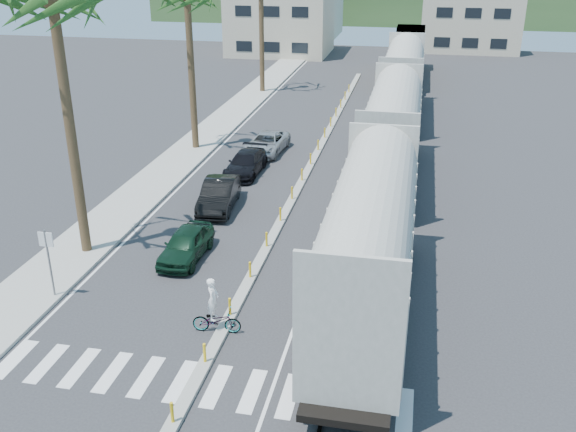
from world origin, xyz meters
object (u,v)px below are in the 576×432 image
object	(u,v)px
car_lead	(186,244)
cyclist	(216,315)
car_second	(219,195)
street_sign	(48,254)

from	to	relation	value
car_lead	cyclist	world-z (taller)	cyclist
car_second	cyclist	distance (m)	11.78
car_lead	car_second	xyz separation A→B (m)	(-0.29, 5.91, 0.08)
street_sign	cyclist	size ratio (longest dim) A/B	1.37
cyclist	car_lead	bearing A→B (deg)	24.88
street_sign	car_lead	bearing A→B (deg)	47.71
street_sign	car_lead	xyz separation A→B (m)	(3.98, 4.38, -1.28)
car_second	cyclist	size ratio (longest dim) A/B	2.19
street_sign	cyclist	bearing A→B (deg)	-7.96
street_sign	car_second	world-z (taller)	street_sign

